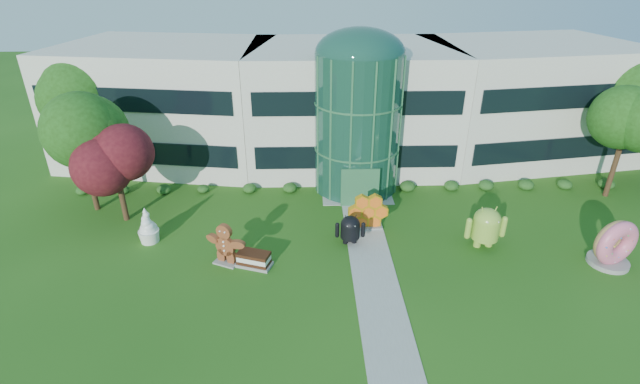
{
  "coord_description": "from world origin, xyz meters",
  "views": [
    {
      "loc": [
        -3.51,
        -19.23,
        15.38
      ],
      "look_at": [
        -2.81,
        6.0,
        2.6
      ],
      "focal_mm": 26.0,
      "sensor_mm": 36.0,
      "label": 1
    }
  ],
  "objects_px": {
    "android_black": "(350,228)",
    "gingerbread": "(225,244)",
    "donut": "(614,242)",
    "android_green": "(486,225)"
  },
  "relations": [
    {
      "from": "donut",
      "to": "android_green",
      "type": "bearing_deg",
      "value": 145.35
    },
    {
      "from": "android_black",
      "to": "android_green",
      "type": "bearing_deg",
      "value": -3.47
    },
    {
      "from": "android_green",
      "to": "android_black",
      "type": "distance_m",
      "value": 7.95
    },
    {
      "from": "android_black",
      "to": "gingerbread",
      "type": "xyz_separation_m",
      "value": [
        -7.09,
        -1.8,
        0.2
      ]
    },
    {
      "from": "android_green",
      "to": "android_black",
      "type": "bearing_deg",
      "value": 172.84
    },
    {
      "from": "android_black",
      "to": "donut",
      "type": "height_order",
      "value": "donut"
    },
    {
      "from": "donut",
      "to": "gingerbread",
      "type": "xyz_separation_m",
      "value": [
        -21.42,
        0.72,
        -0.15
      ]
    },
    {
      "from": "android_green",
      "to": "donut",
      "type": "relative_size",
      "value": 1.03
    },
    {
      "from": "android_black",
      "to": "gingerbread",
      "type": "bearing_deg",
      "value": -165.39
    },
    {
      "from": "android_green",
      "to": "gingerbread",
      "type": "distance_m",
      "value": 15.07
    }
  ]
}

